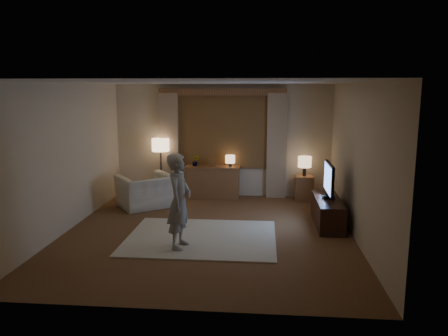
# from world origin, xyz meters

# --- Properties ---
(room) EXTENTS (5.04, 5.54, 2.64)m
(room) POSITION_xyz_m (0.00, 0.50, 1.33)
(room) COLOR brown
(room) RESTS_ON ground
(rug) EXTENTS (2.50, 2.00, 0.02)m
(rug) POSITION_xyz_m (-0.08, -0.30, 0.01)
(rug) COLOR beige
(rug) RESTS_ON floor
(sideboard) EXTENTS (1.20, 0.40, 0.70)m
(sideboard) POSITION_xyz_m (-0.20, 2.50, 0.35)
(sideboard) COLOR brown
(sideboard) RESTS_ON floor
(picture_frame) EXTENTS (0.16, 0.02, 0.20)m
(picture_frame) POSITION_xyz_m (-0.20, 2.50, 0.80)
(picture_frame) COLOR brown
(picture_frame) RESTS_ON sideboard
(plant) EXTENTS (0.17, 0.13, 0.30)m
(plant) POSITION_xyz_m (-0.60, 2.50, 0.85)
(plant) COLOR #999999
(plant) RESTS_ON sideboard
(table_lamp_sideboard) EXTENTS (0.22, 0.22, 0.30)m
(table_lamp_sideboard) POSITION_xyz_m (0.20, 2.50, 0.90)
(table_lamp_sideboard) COLOR black
(table_lamp_sideboard) RESTS_ON sideboard
(floor_lamp) EXTENTS (0.40, 0.40, 1.36)m
(floor_lamp) POSITION_xyz_m (-1.41, 2.50, 1.14)
(floor_lamp) COLOR black
(floor_lamp) RESTS_ON floor
(armchair) EXTENTS (1.41, 1.39, 0.69)m
(armchair) POSITION_xyz_m (-1.53, 1.53, 0.35)
(armchair) COLOR #BFB79D
(armchair) RESTS_ON floor
(side_table) EXTENTS (0.40, 0.40, 0.56)m
(side_table) POSITION_xyz_m (1.88, 2.45, 0.28)
(side_table) COLOR brown
(side_table) RESTS_ON floor
(table_lamp_side) EXTENTS (0.30, 0.30, 0.44)m
(table_lamp_side) POSITION_xyz_m (1.88, 2.45, 0.87)
(table_lamp_side) COLOR black
(table_lamp_side) RESTS_ON side_table
(tv_stand) EXTENTS (0.45, 1.40, 0.50)m
(tv_stand) POSITION_xyz_m (2.15, 0.61, 0.25)
(tv_stand) COLOR black
(tv_stand) RESTS_ON floor
(tv) EXTENTS (0.22, 0.92, 0.66)m
(tv) POSITION_xyz_m (2.15, 0.61, 0.87)
(tv) COLOR black
(tv) RESTS_ON tv_stand
(person) EXTENTS (0.43, 0.59, 1.50)m
(person) POSITION_xyz_m (-0.34, -0.80, 0.77)
(person) COLOR #A19D95
(person) RESTS_ON rug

